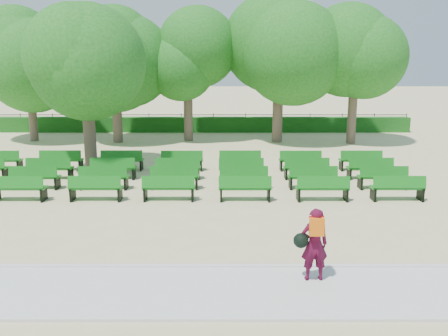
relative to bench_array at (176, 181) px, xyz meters
name	(u,v)px	position (x,y,z in m)	size (l,w,h in m)	color
ground	(176,193)	(0.09, -1.27, -0.09)	(120.00, 120.00, 0.00)	#CDBE88
paving	(140,292)	(0.09, -8.67, -0.06)	(30.00, 2.20, 0.06)	silver
curb	(149,267)	(0.09, -7.52, -0.04)	(30.00, 0.12, 0.10)	silver
hedge	(197,124)	(0.09, 12.73, 0.36)	(26.00, 0.70, 0.90)	#185617
fence	(198,131)	(0.09, 13.13, -0.09)	(26.00, 0.10, 1.02)	black
tree_line	(193,143)	(0.09, 8.73, -0.09)	(21.80, 6.80, 7.04)	#216A1D
bench_array	(176,181)	(0.00, 0.00, 0.00)	(1.71, 0.58, 1.06)	#136F17
tree_among	(85,62)	(-3.61, 1.91, 4.25)	(4.40, 4.40, 6.35)	brown
person	(313,243)	(3.57, -8.17, 0.77)	(0.74, 0.45, 1.54)	#460A21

